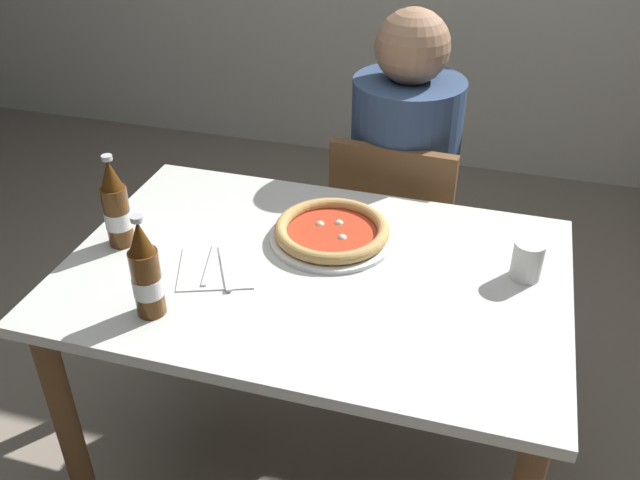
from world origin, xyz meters
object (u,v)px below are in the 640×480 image
napkin_with_cutlery (217,267)px  paper_cup (527,260)px  chair_behind_table (395,236)px  beer_bottle_left (116,208)px  dining_table_main (314,305)px  diner_seated (401,202)px  pizza_margherita_near (332,232)px  beer_bottle_center (146,274)px

napkin_with_cutlery → paper_cup: (0.71, 0.17, 0.04)m
chair_behind_table → paper_cup: 0.71m
beer_bottle_left → paper_cup: bearing=7.9°
dining_table_main → napkin_with_cutlery: napkin_with_cutlery is taller
dining_table_main → diner_seated: diner_seated is taller
diner_seated → napkin_with_cutlery: (-0.32, -0.73, 0.17)m
diner_seated → beer_bottle_left: diner_seated is taller
chair_behind_table → napkin_with_cutlery: chair_behind_table is taller
pizza_margherita_near → paper_cup: (0.48, -0.03, 0.03)m
beer_bottle_center → dining_table_main: bearing=41.1°
pizza_margherita_near → napkin_with_cutlery: bearing=-138.6°
dining_table_main → paper_cup: size_ratio=12.63×
beer_bottle_center → paper_cup: (0.78, 0.36, -0.06)m
dining_table_main → napkin_with_cutlery: 0.26m
pizza_margherita_near → beer_bottle_center: size_ratio=1.30×
chair_behind_table → paper_cup: chair_behind_table is taller
diner_seated → napkin_with_cutlery: size_ratio=5.23×
beer_bottle_left → chair_behind_table: bearing=47.0°
dining_table_main → beer_bottle_left: bearing=-176.5°
dining_table_main → pizza_margherita_near: (0.01, 0.14, 0.13)m
chair_behind_table → dining_table_main: bearing=84.0°
napkin_with_cutlery → paper_cup: 0.73m
chair_behind_table → pizza_margherita_near: chair_behind_table is taller
chair_behind_table → paper_cup: size_ratio=8.95×
beer_bottle_center → chair_behind_table: bearing=65.7°
dining_table_main → beer_bottle_center: (-0.30, -0.26, 0.22)m
beer_bottle_center → diner_seated: bearing=66.7°
dining_table_main → napkin_with_cutlery: size_ratio=5.19×
chair_behind_table → beer_bottle_center: bearing=68.6°
napkin_with_cutlery → chair_behind_table: bearing=64.6°
pizza_margherita_near → paper_cup: bearing=-3.8°
dining_table_main → chair_behind_table: 0.64m
chair_behind_table → beer_bottle_left: (-0.60, -0.64, 0.37)m
diner_seated → pizza_margherita_near: size_ratio=3.76×
diner_seated → beer_bottle_center: (-0.40, -0.92, 0.27)m
paper_cup → diner_seated: bearing=125.0°
dining_table_main → beer_bottle_center: beer_bottle_center is taller
beer_bottle_left → diner_seated: bearing=49.0°
chair_behind_table → diner_seated: 0.11m
pizza_margherita_near → diner_seated: bearing=79.8°
dining_table_main → paper_cup: paper_cup is taller
diner_seated → paper_cup: bearing=-55.0°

